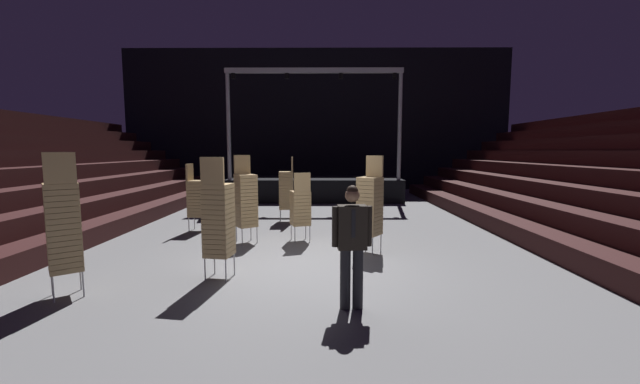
{
  "coord_description": "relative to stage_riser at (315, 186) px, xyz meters",
  "views": [
    {
      "loc": [
        0.36,
        -7.19,
        2.24
      ],
      "look_at": [
        0.31,
        0.53,
        1.4
      ],
      "focal_mm": 21.3,
      "sensor_mm": 36.0,
      "label": 1
    }
  ],
  "objects": [
    {
      "name": "ground_plane",
      "position": [
        0.0,
        -10.34,
        -0.64
      ],
      "size": [
        22.0,
        30.0,
        0.1
      ],
      "primitive_type": "cube",
      "color": "slate"
    },
    {
      "name": "chair_stack_rear_right",
      "position": [
        -0.19,
        -8.24,
        0.27
      ],
      "size": [
        0.56,
        0.56,
        1.71
      ],
      "rotation": [
        0.0,
        0.0,
        0.32
      ],
      "color": "#B2B5BA",
      "rests_on": "ground_plane"
    },
    {
      "name": "arena_end_wall",
      "position": [
        0.0,
        4.66,
        3.41
      ],
      "size": [
        22.0,
        0.3,
        8.0
      ],
      "primitive_type": "cube",
      "color": "black",
      "rests_on": "ground_plane"
    },
    {
      "name": "stage_riser",
      "position": [
        0.0,
        0.0,
        0.0
      ],
      "size": [
        7.71,
        3.34,
        5.64
      ],
      "color": "black",
      "rests_on": "ground_plane"
    },
    {
      "name": "chair_stack_mid_centre",
      "position": [
        1.4,
        -9.31,
        0.48
      ],
      "size": [
        0.62,
        0.62,
        2.14
      ],
      "rotation": [
        0.0,
        0.0,
        2.5
      ],
      "color": "#B2B5BA",
      "rests_on": "ground_plane"
    },
    {
      "name": "equipment_road_case",
      "position": [
        -3.13,
        -5.25,
        -0.34
      ],
      "size": [
        1.01,
        0.79,
        0.5
      ],
      "primitive_type": "cube",
      "rotation": [
        0.0,
        0.0,
        0.22
      ],
      "color": "black",
      "rests_on": "ground_plane"
    },
    {
      "name": "chair_stack_front_right",
      "position": [
        -0.78,
        -5.64,
        0.44
      ],
      "size": [
        0.47,
        0.47,
        2.05
      ],
      "rotation": [
        0.0,
        0.0,
        1.65
      ],
      "color": "#B2B5BA",
      "rests_on": "ground_plane"
    },
    {
      "name": "chair_stack_front_left",
      "position": [
        -1.45,
        -11.04,
        0.48
      ],
      "size": [
        0.5,
        0.5,
        2.14
      ],
      "rotation": [
        0.0,
        0.0,
        6.13
      ],
      "color": "#B2B5BA",
      "rests_on": "ground_plane"
    },
    {
      "name": "chair_stack_mid_left",
      "position": [
        -3.15,
        -7.05,
        0.36
      ],
      "size": [
        0.47,
        0.47,
        1.88
      ],
      "rotation": [
        0.0,
        0.0,
        4.64
      ],
      "color": "#B2B5BA",
      "rests_on": "ground_plane"
    },
    {
      "name": "chair_stack_rear_left",
      "position": [
        -1.5,
        -8.44,
        0.48
      ],
      "size": [
        0.61,
        0.61,
        2.14
      ],
      "rotation": [
        0.0,
        0.0,
        3.73
      ],
      "color": "#B2B5BA",
      "rests_on": "ground_plane"
    },
    {
      "name": "man_with_tie",
      "position": [
        0.78,
        -12.32,
        0.42
      ],
      "size": [
        0.57,
        0.26,
        1.77
      ],
      "rotation": [
        0.0,
        0.0,
        3.22
      ],
      "color": "black",
      "rests_on": "ground_plane"
    },
    {
      "name": "chair_stack_mid_right",
      "position": [
        -3.58,
        -11.89,
        0.52
      ],
      "size": [
        0.62,
        0.62,
        2.22
      ],
      "rotation": [
        0.0,
        0.0,
        0.66
      ],
      "color": "#B2B5BA",
      "rests_on": "ground_plane"
    }
  ]
}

